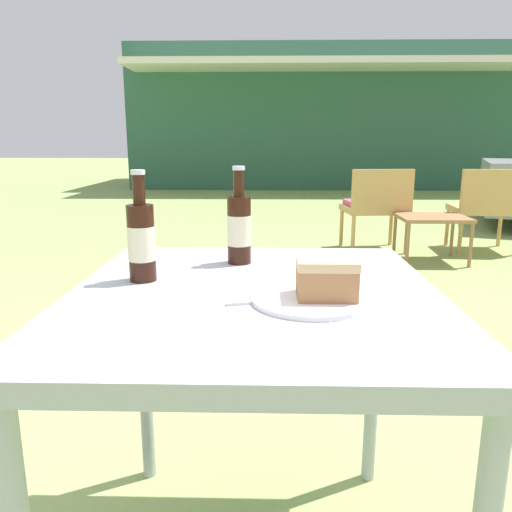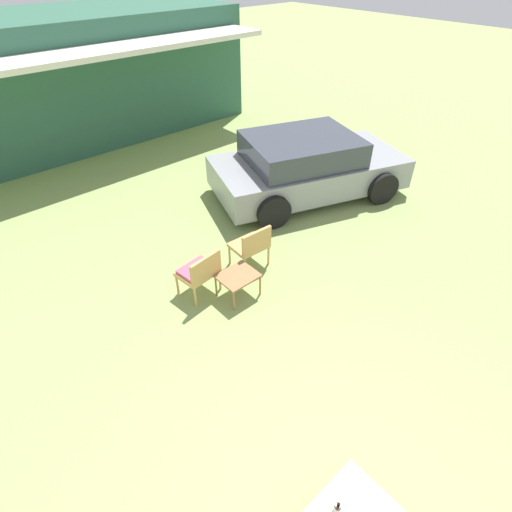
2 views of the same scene
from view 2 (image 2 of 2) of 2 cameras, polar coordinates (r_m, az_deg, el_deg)
cabin_building at (r=12.73m, az=-27.28°, el=21.53°), size 9.94×5.02×3.03m
parked_car at (r=8.75m, az=7.21°, el=12.64°), size 4.41×3.13×1.30m
wicker_chair_cushioned at (r=6.11m, az=-8.06°, el=-2.09°), size 0.62×0.54×0.79m
wicker_chair_plain at (r=6.58m, az=-0.63°, el=1.68°), size 0.60×0.51×0.79m
garden_side_table at (r=6.09m, az=-2.62°, el=-3.05°), size 0.58×0.49×0.40m
cola_bottle_near at (r=3.82m, az=11.55°, el=-31.79°), size 0.06×0.06×0.25m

